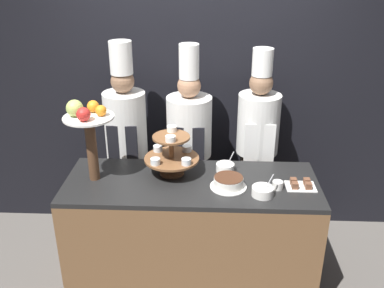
{
  "coord_description": "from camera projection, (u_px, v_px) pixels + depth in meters",
  "views": [
    {
      "loc": [
        0.12,
        -2.35,
        2.46
      ],
      "look_at": [
        0.0,
        0.44,
        1.19
      ],
      "focal_mm": 40.0,
      "sensor_mm": 36.0,
      "label": 1
    }
  ],
  "objects": [
    {
      "name": "tiered_stand",
      "position": [
        172.0,
        153.0,
        3.12
      ],
      "size": [
        0.4,
        0.4,
        0.34
      ],
      "color": "brown",
      "rests_on": "buffet_counter"
    },
    {
      "name": "cake_round",
      "position": [
        228.0,
        182.0,
        2.99
      ],
      "size": [
        0.26,
        0.26,
        0.08
      ],
      "color": "white",
      "rests_on": "buffet_counter"
    },
    {
      "name": "serving_bowl_far",
      "position": [
        225.0,
        167.0,
        3.21
      ],
      "size": [
        0.14,
        0.14,
        0.16
      ],
      "color": "white",
      "rests_on": "buffet_counter"
    },
    {
      "name": "chef_left",
      "position": [
        127.0,
        140.0,
        3.63
      ],
      "size": [
        0.35,
        0.35,
        1.83
      ],
      "color": "black",
      "rests_on": "ground_plane"
    },
    {
      "name": "fruit_pedestal",
      "position": [
        87.0,
        125.0,
        2.94
      ],
      "size": [
        0.35,
        0.35,
        0.6
      ],
      "color": "brown",
      "rests_on": "buffet_counter"
    },
    {
      "name": "chef_center_right",
      "position": [
        257.0,
        143.0,
        3.59
      ],
      "size": [
        0.35,
        0.35,
        1.78
      ],
      "color": "#38332D",
      "rests_on": "ground_plane"
    },
    {
      "name": "buffet_counter",
      "position": [
        191.0,
        235.0,
        3.27
      ],
      "size": [
        1.83,
        0.69,
        0.94
      ],
      "color": "brown",
      "rests_on": "ground_plane"
    },
    {
      "name": "cup_white",
      "position": [
        278.0,
        185.0,
        2.97
      ],
      "size": [
        0.07,
        0.07,
        0.06
      ],
      "color": "white",
      "rests_on": "buffet_counter"
    },
    {
      "name": "cake_square_tray",
      "position": [
        301.0,
        185.0,
        3.0
      ],
      "size": [
        0.21,
        0.15,
        0.05
      ],
      "color": "white",
      "rests_on": "buffet_counter"
    },
    {
      "name": "wall_back",
      "position": [
        196.0,
        82.0,
        3.77
      ],
      "size": [
        10.0,
        0.06,
        2.8
      ],
      "color": "black",
      "rests_on": "ground_plane"
    },
    {
      "name": "chef_center_left",
      "position": [
        189.0,
        144.0,
        3.62
      ],
      "size": [
        0.37,
        0.37,
        1.81
      ],
      "color": "#38332D",
      "rests_on": "ground_plane"
    },
    {
      "name": "serving_bowl_near",
      "position": [
        263.0,
        191.0,
        2.89
      ],
      "size": [
        0.15,
        0.15,
        0.17
      ],
      "color": "white",
      "rests_on": "buffet_counter"
    }
  ]
}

